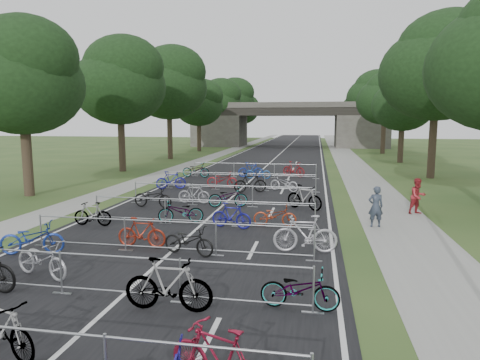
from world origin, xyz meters
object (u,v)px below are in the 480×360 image
at_px(bike_1, 2,328).
at_px(pedestrian_b, 418,196).
at_px(overpass_bridge, 289,125).
at_px(pedestrian_a, 376,207).

bearing_deg(bike_1, pedestrian_b, -16.48).
bearing_deg(pedestrian_b, bike_1, -152.89).
height_order(overpass_bridge, bike_1, overpass_bridge).
distance_m(overpass_bridge, pedestrian_b, 51.14).
distance_m(pedestrian_a, pedestrian_b, 3.58).
bearing_deg(bike_1, overpass_bridge, 18.66).
height_order(overpass_bridge, pedestrian_a, overpass_bridge).
bearing_deg(overpass_bridge, pedestrian_a, -82.50).
bearing_deg(overpass_bridge, bike_1, -90.82).
relative_size(overpass_bridge, pedestrian_a, 18.67).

